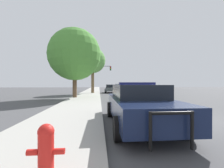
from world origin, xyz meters
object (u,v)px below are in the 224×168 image
car_background_distant (118,86)px  tree_sidewalk_near (75,55)px  police_car (138,103)px  tree_sidewalk_mid (93,61)px  traffic_light (100,73)px  car_background_oncoming (127,87)px  fire_hydrant (46,150)px  car_background_midblock (111,88)px

car_background_distant → tree_sidewalk_near: 27.29m
police_car → tree_sidewalk_mid: 17.89m
police_car → traffic_light: size_ratio=0.95×
car_background_distant → tree_sidewalk_mid: (-6.20, -18.76, 4.22)m
tree_sidewalk_near → tree_sidewalk_mid: 7.33m
car_background_oncoming → tree_sidewalk_mid: (-7.47, -11.73, 4.22)m
car_background_oncoming → tree_sidewalk_mid: size_ratio=0.66×
fire_hydrant → tree_sidewalk_near: 13.95m
police_car → car_background_distant: 36.18m
car_background_midblock → car_background_distant: 16.89m
traffic_light → car_background_midblock: traffic_light is taller
police_car → fire_hydrant: bearing=55.1°
traffic_light → tree_sidewalk_mid: tree_sidewalk_mid is taller
fire_hydrant → car_background_distant: car_background_distant is taller
tree_sidewalk_near → tree_sidewalk_mid: (1.53, 7.15, 0.48)m
traffic_light → car_background_distant: (4.92, 9.65, -3.09)m
police_car → tree_sidewalk_near: bearing=-68.5°
car_background_midblock → car_background_oncoming: size_ratio=0.99×
fire_hydrant → traffic_light: 29.74m
car_background_distant → tree_sidewalk_mid: bearing=-105.7°
fire_hydrant → tree_sidewalk_near: tree_sidewalk_near is taller
car_background_midblock → fire_hydrant: bearing=-92.4°
tree_sidewalk_mid → police_car: bearing=-82.1°
police_car → traffic_light: (-1.13, 26.33, 3.05)m
fire_hydrant → car_background_distant: (6.04, 39.18, 0.20)m
traffic_light → tree_sidewalk_mid: size_ratio=0.77×
car_background_oncoming → tree_sidewalk_near: tree_sidewalk_near is taller
fire_hydrant → traffic_light: bearing=87.8°
car_background_midblock → tree_sidewalk_mid: 5.63m
fire_hydrant → tree_sidewalk_mid: tree_sidewalk_mid is taller
car_background_midblock → car_background_oncoming: car_background_oncoming is taller
traffic_light → tree_sidewalk_mid: 9.27m
fire_hydrant → tree_sidewalk_mid: (-0.15, 20.43, 4.42)m
traffic_light → tree_sidewalk_near: (-2.80, -16.26, 0.66)m
car_background_midblock → car_background_distant: car_background_distant is taller
tree_sidewalk_mid → tree_sidewalk_near: bearing=-102.1°
police_car → fire_hydrant: police_car is taller
police_car → car_background_midblock: bearing=-91.5°
car_background_oncoming → tree_sidewalk_mid: bearing=58.7°
fire_hydrant → traffic_light: traffic_light is taller
police_car → tree_sidewalk_mid: (-2.40, 17.22, 4.19)m
car_background_distant → car_background_oncoming: (1.28, -7.03, 0.00)m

